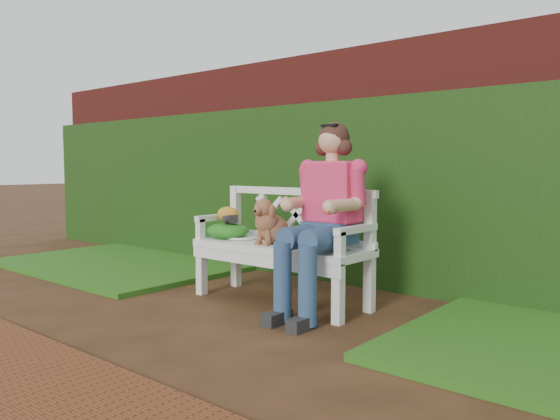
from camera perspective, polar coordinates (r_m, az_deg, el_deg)
The scene contains 11 objects.
ground at distance 3.95m, azimuth -6.26°, elevation -11.56°, with size 60.00×60.00×0.00m, color #311F10.
brick_wall at distance 5.29m, azimuth 8.68°, elevation 4.58°, with size 10.00×0.30×2.20m, color maroon.
ivy_hedge at distance 5.11m, azimuth 7.37°, elevation 1.79°, with size 10.00×0.18×1.70m, color #224B11.
grass_left at distance 6.32m, azimuth -15.55°, elevation -5.33°, with size 2.60×2.00×0.05m, color #1D5012.
garden_bench at distance 4.41m, azimuth 0.00°, elevation -6.63°, with size 1.58×0.60×0.48m, color white, non-canonical shape.
seated_woman at distance 4.03m, azimuth 5.06°, elevation -1.01°, with size 0.60×0.79×1.41m, color #E73E62, non-canonical shape.
dog at distance 4.34m, azimuth -0.93°, elevation -1.12°, with size 0.25×0.33×0.37m, color #9D6930, non-canonical shape.
tennis_racket at distance 4.68m, azimuth -4.45°, elevation -2.83°, with size 0.57×0.24×0.03m, color silver, non-canonical shape.
green_bag at distance 4.69m, azimuth -5.57°, elevation -2.14°, with size 0.40×0.31×0.14m, color #2F7C34, non-canonical shape.
camera_item at distance 4.65m, azimuth -5.13°, elevation -0.92°, with size 0.11×0.08×0.07m, color #282828.
baseball_glove at distance 4.71m, azimuth -5.46°, elevation -0.45°, with size 0.21×0.16×0.14m, color #BD8220.
Camera 1 is at (2.74, -2.62, 1.10)m, focal length 35.00 mm.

